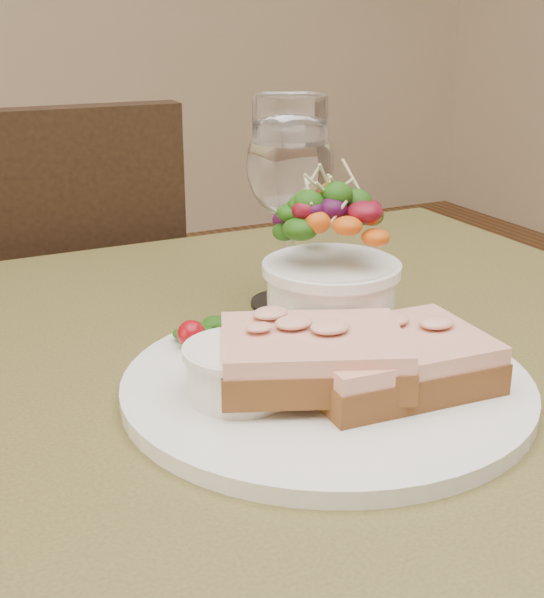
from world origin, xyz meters
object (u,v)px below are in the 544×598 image
sandwich_front (392,361)px  wine_glass (290,172)px  salad_bowl (332,264)px  chair_far (27,502)px  dinner_plate (327,385)px  cafe_table (298,494)px  ramekin (240,369)px  sandwich_back (313,357)px

sandwich_front → wine_glass: wine_glass is taller
sandwich_front → salad_bowl: (0.01, 0.10, 0.04)m
chair_far → dinner_plate: 0.83m
cafe_table → sandwich_front: 0.15m
dinner_plate → sandwich_front: 0.05m
chair_far → dinner_plate: chair_far is taller
sandwich_front → ramekin: bearing=167.5°
sandwich_front → dinner_plate: bearing=146.2°
sandwich_back → dinner_plate: bearing=55.1°
sandwich_front → chair_far: bearing=106.4°
cafe_table → dinner_plate: dinner_plate is taller
sandwich_front → sandwich_back: sandwich_back is taller
salad_bowl → dinner_plate: bearing=-121.7°
chair_far → sandwich_front: chair_far is taller
chair_far → sandwich_back: bearing=101.8°
sandwich_back → wine_glass: (0.08, 0.19, 0.09)m
dinner_plate → ramekin: bearing=178.5°
wine_glass → cafe_table: bearing=-114.5°
wine_glass → chair_far: bearing=110.2°
dinner_plate → cafe_table: bearing=98.6°
salad_bowl → wine_glass: (0.02, 0.10, 0.05)m
ramekin → salad_bowl: size_ratio=0.57×
sandwich_front → cafe_table: bearing=128.0°
dinner_plate → wine_glass: bearing=71.0°
dinner_plate → wine_glass: size_ratio=1.66×
cafe_table → ramekin: size_ratio=11.12×
cafe_table → sandwich_front: (0.04, -0.06, 0.13)m
dinner_plate → ramekin: size_ratio=4.05×
chair_far → ramekin: size_ratio=12.51×
cafe_table → sandwich_back: bearing=-107.6°
ramekin → wine_glass: 0.23m
cafe_table → wine_glass: wine_glass is taller
sandwich_back → ramekin: bearing=-173.4°
cafe_table → salad_bowl: bearing=37.9°
sandwich_front → wine_glass: 0.22m
ramekin → wine_glass: wine_glass is taller
dinner_plate → ramekin: ramekin is taller
salad_bowl → wine_glass: bearing=80.5°
dinner_plate → sandwich_back: bearing=-147.4°
cafe_table → sandwich_front: size_ratio=5.95×
cafe_table → salad_bowl: (0.05, 0.04, 0.17)m
cafe_table → ramekin: bearing=-153.9°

